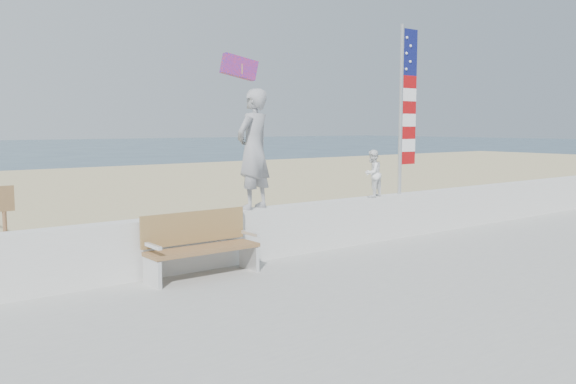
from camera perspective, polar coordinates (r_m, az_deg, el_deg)
name	(u,v)px	position (r m, az deg, el deg)	size (l,w,h in m)	color
ground	(349,290)	(9.51, 5.76, -9.13)	(220.00, 220.00, 0.00)	#294153
sand	(119,218)	(17.05, -15.53, -2.35)	(90.00, 40.00, 0.08)	tan
seawall	(272,232)	(10.87, -1.48, -3.75)	(30.00, 0.35, 0.90)	silver
adult	(254,149)	(10.49, -3.25, 4.01)	(0.75, 0.49, 2.06)	gray
child	(372,173)	(12.39, 7.90, 1.73)	(0.46, 0.36, 0.95)	white
bench	(200,244)	(9.56, -8.24, -4.84)	(1.80, 0.57, 1.00)	olive
flag	(405,103)	(13.05, 10.90, 8.21)	(0.50, 0.08, 3.50)	silver
parafoil_kite	(240,67)	(13.81, -4.51, 11.54)	(0.89, 0.38, 0.59)	red
sign	(5,222)	(11.01, -24.97, -2.56)	(0.32, 0.07, 1.46)	brown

